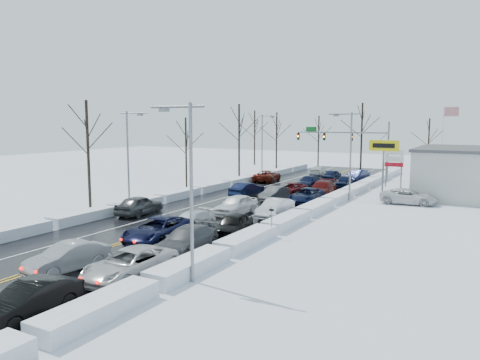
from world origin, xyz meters
The scene contains 45 objects.
ground centered at (0.00, 0.00, 0.00)m, with size 160.00×160.00×0.00m, color silver.
road_surface centered at (0.00, 2.00, 0.01)m, with size 14.00×84.00×0.01m, color black.
snow_bank_left centered at (-7.60, 2.00, 0.00)m, with size 1.59×72.00×0.81m, color white.
snow_bank_right centered at (7.60, 2.00, 0.00)m, with size 1.59×72.00×0.81m, color white.
traffic_signal_mast centered at (3.45, 27.99, 5.48)m, with size 13.28×0.39×8.00m.
tires_plus_sign centered at (10.50, 15.99, 4.99)m, with size 3.20×0.34×6.00m.
used_vehicles_sign centered at (10.50, 22.00, 3.32)m, with size 2.20×0.22×4.65m.
speed_limit_sign centered at (8.20, -8.00, 1.63)m, with size 0.55×0.09×2.35m.
flagpole centered at (15.17, 30.00, 5.93)m, with size 1.87×1.20×10.00m.
streetlight_se centered at (8.30, -18.00, 5.31)m, with size 3.20×0.25×9.00m.
streetlight_ne centered at (8.30, 10.00, 5.31)m, with size 3.20×0.25×9.00m.
streetlight_sw centered at (-8.30, -4.00, 5.31)m, with size 3.20×0.25×9.00m.
streetlight_nw centered at (-8.30, 24.00, 5.31)m, with size 3.20×0.25×9.00m.
tree_left_b centered at (-11.50, -6.00, 6.99)m, with size 4.00×4.00×10.00m.
tree_left_c centered at (-10.50, 8.00, 5.94)m, with size 3.40×3.40×8.50m.
tree_left_d centered at (-11.20, 22.00, 7.33)m, with size 4.20×4.20×10.50m.
tree_left_e centered at (-10.80, 34.00, 6.64)m, with size 3.80×3.80×9.50m.
tree_far_a centered at (-18.00, 40.00, 6.99)m, with size 4.00×4.00×10.00m.
tree_far_b centered at (-6.00, 41.00, 6.29)m, with size 3.60×3.60×9.00m.
tree_far_c centered at (2.00, 39.00, 7.68)m, with size 4.40×4.40×11.00m.
tree_far_d centered at (12.00, 40.50, 5.94)m, with size 3.40×3.40×8.50m.
queued_car_1 centered at (1.64, -19.92, 0.00)m, with size 1.63×4.67×1.54m, color gray.
queued_car_2 centered at (1.94, -12.60, 0.00)m, with size 2.75×5.97×1.66m, color black.
queued_car_3 centered at (1.87, -8.69, 0.00)m, with size 1.93×4.74×1.37m, color silver.
queued_car_4 centered at (1.91, -1.99, 0.00)m, with size 2.03×5.04×1.72m, color white.
queued_car_5 centered at (1.80, 6.16, 0.00)m, with size 1.50×4.30×1.42m, color #404245.
queued_car_6 centered at (1.86, 10.23, 0.00)m, with size 2.24×4.87×1.35m, color #510A0C.
queued_car_7 centered at (1.59, 16.51, 0.00)m, with size 2.02×4.98×1.45m, color black.
queued_car_8 centered at (1.60, 25.09, 0.00)m, with size 1.64×4.06×1.38m, color black.
queued_car_9 centered at (5.18, -24.91, 0.00)m, with size 1.61×4.61×1.52m, color black.
queued_car_10 centered at (5.40, -19.16, 0.00)m, with size 2.57×5.57×1.55m, color #BABABC.
queued_car_11 centered at (5.14, -13.84, 0.00)m, with size 2.23×5.48×1.59m, color #414346.
queued_car_12 centered at (5.37, -8.54, 0.00)m, with size 1.83×4.55×1.55m, color black.
queued_car_13 centered at (5.43, -1.45, 0.00)m, with size 1.64×4.71×1.55m, color #AEB1B6.
queued_car_14 centered at (5.22, 6.41, 0.00)m, with size 2.46×5.35×1.49m, color black.
queued_car_15 centered at (5.14, 11.27, 0.00)m, with size 2.29×5.62×1.63m, color #440909.
queued_car_16 centered at (5.30, 18.80, 0.00)m, with size 1.75×4.36×1.48m, color black.
queued_car_17 centered at (5.26, 24.97, 0.00)m, with size 1.70×4.89×1.61m, color black.
oncoming_car_0 centered at (-1.81, 6.95, 0.00)m, with size 1.64×4.70×1.55m, color black.
oncoming_car_1 centered at (-5.43, 19.42, 0.00)m, with size 2.54×5.50×1.53m, color #55140B.
oncoming_car_2 centered at (-1.91, 29.63, 0.00)m, with size 2.00×4.91×1.42m, color silver.
oncoming_car_3 centered at (-5.38, -6.16, 0.00)m, with size 2.01×5.00×1.70m, color #3B3C3F.
parked_car_0 centered at (14.18, 10.69, 0.00)m, with size 2.48×5.38×1.50m, color silver.
parked_car_1 centered at (17.16, 15.33, 0.00)m, with size 2.38×5.85×1.70m, color #404245.
parked_car_2 centered at (15.01, 22.71, 0.00)m, with size 1.87×4.64×1.58m, color black.
Camera 1 is at (21.75, -36.81, 8.11)m, focal length 35.00 mm.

